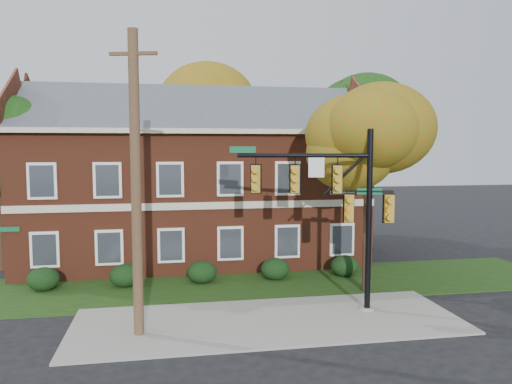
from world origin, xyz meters
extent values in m
plane|color=black|center=(0.00, 0.00, 0.00)|extent=(120.00, 120.00, 0.00)
cube|color=gray|center=(0.00, 1.00, 0.04)|extent=(14.00, 5.00, 0.08)
cube|color=#193811|center=(0.00, 6.00, 0.02)|extent=(30.00, 6.00, 0.04)
cube|color=maroon|center=(-2.00, 12.00, 3.50)|extent=(18.00, 8.00, 7.00)
cube|color=beige|center=(-2.00, 12.00, 7.12)|extent=(18.80, 8.80, 0.24)
cube|color=beige|center=(-2.00, 7.97, 3.50)|extent=(18.00, 0.12, 0.35)
ellipsoid|color=black|center=(-9.00, 6.70, 0.53)|extent=(1.40, 1.26, 1.05)
ellipsoid|color=black|center=(-5.50, 6.70, 0.53)|extent=(1.40, 1.26, 1.05)
ellipsoid|color=black|center=(-2.00, 6.70, 0.53)|extent=(1.40, 1.26, 1.05)
ellipsoid|color=black|center=(1.50, 6.70, 0.53)|extent=(1.40, 1.26, 1.05)
ellipsoid|color=black|center=(5.00, 6.70, 0.53)|extent=(1.40, 1.26, 1.05)
cylinder|color=black|center=(5.00, 4.00, 2.88)|extent=(0.36, 0.36, 5.76)
ellipsoid|color=#B1490F|center=(5.00, 4.00, 6.48)|extent=(4.25, 4.25, 3.60)
ellipsoid|color=#B1490F|center=(5.62, 3.62, 7.08)|extent=(3.50, 3.50, 3.00)
cylinder|color=black|center=(-12.00, 11.00, 2.88)|extent=(0.36, 0.36, 5.76)
ellipsoid|color=#12340E|center=(-11.25, 10.55, 7.08)|extent=(4.20, 4.20, 3.60)
cylinder|color=black|center=(9.00, 13.00, 3.52)|extent=(0.36, 0.36, 7.04)
ellipsoid|color=#0E350F|center=(9.00, 13.00, 7.92)|extent=(5.95, 5.95, 5.04)
ellipsoid|color=#0E350F|center=(9.88, 12.47, 8.52)|extent=(4.90, 4.90, 4.20)
cylinder|color=black|center=(-1.00, 20.00, 3.84)|extent=(0.36, 0.36, 7.68)
ellipsoid|color=#BC4F10|center=(-1.00, 20.00, 8.64)|extent=(6.46, 6.46, 5.47)
ellipsoid|color=#BC4F10|center=(-0.05, 19.43, 9.24)|extent=(5.32, 5.32, 4.56)
cylinder|color=gray|center=(4.00, 1.50, 0.08)|extent=(0.56, 0.56, 0.16)
cylinder|color=black|center=(4.00, 1.50, 3.52)|extent=(0.27, 0.27, 7.04)
cylinder|color=black|center=(1.57, 2.12, 6.03)|extent=(4.91, 1.40, 0.16)
cylinder|color=black|center=(4.00, 1.50, 4.67)|extent=(1.77, 0.52, 0.08)
cube|color=#B2831C|center=(-0.19, 2.57, 5.13)|extent=(0.50, 0.40, 1.17)
cube|color=#B2831C|center=(1.27, 2.20, 5.13)|extent=(0.50, 0.40, 1.17)
cube|color=#B2831C|center=(2.83, 1.80, 5.13)|extent=(0.50, 0.40, 1.17)
cube|color=silver|center=(2.05, 2.00, 5.58)|extent=(0.59, 0.19, 0.75)
cube|color=#0C5C32|center=(-0.67, 2.69, 6.25)|extent=(0.98, 0.29, 0.24)
cube|color=#B2831C|center=(3.27, 1.69, 4.02)|extent=(0.50, 0.40, 1.17)
cube|color=#B2831C|center=(4.73, 1.31, 4.02)|extent=(0.50, 0.40, 1.17)
cube|color=#0C5C32|center=(4.00, 1.50, 4.67)|extent=(0.94, 0.27, 0.23)
cylinder|color=#513926|center=(-4.56, 0.47, 5.06)|extent=(0.41, 0.41, 10.12)
cube|color=#513926|center=(-4.56, 0.47, 9.33)|extent=(1.55, 0.53, 0.11)
cylinder|color=slate|center=(-4.62, 1.00, 1.04)|extent=(0.07, 0.07, 2.09)
cube|color=slate|center=(-4.62, 1.00, 1.80)|extent=(0.30, 0.13, 0.59)
camera|label=1|loc=(-3.57, -16.26, 6.33)|focal=35.00mm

